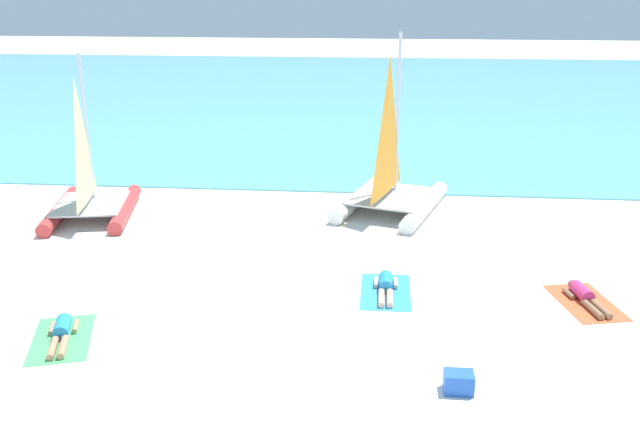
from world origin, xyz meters
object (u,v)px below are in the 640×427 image
object	(u,v)px
towel_right	(585,303)
cooler_box	(459,382)
sunbather_right	(585,296)
sailboat_white	(390,186)
towel_left	(62,339)
sailboat_red	(90,194)
towel_middle	(386,292)
sunbather_middle	(386,285)
sunbather_left	(62,331)

from	to	relation	value
towel_right	cooler_box	world-z (taller)	cooler_box
cooler_box	sunbather_right	bearing A→B (deg)	50.79
sailboat_white	towel_right	distance (m)	7.26
towel_left	cooler_box	size ratio (longest dim) A/B	3.80
sunbather_right	cooler_box	bearing A→B (deg)	-141.91
towel_left	cooler_box	bearing A→B (deg)	-8.57
sailboat_red	sunbather_right	distance (m)	13.56
towel_left	cooler_box	xyz separation A→B (m)	(7.47, -1.13, 0.17)
towel_middle	sunbather_middle	bearing A→B (deg)	89.87
sailboat_white	sunbather_left	xyz separation A→B (m)	(-6.38, -8.38, -0.64)
sunbather_middle	towel_right	bearing A→B (deg)	-2.82
sunbather_right	towel_right	bearing A→B (deg)	-90.00
towel_right	sailboat_white	bearing A→B (deg)	125.28
sailboat_white	cooler_box	xyz separation A→B (m)	(1.11, -9.57, -0.59)
sailboat_white	towel_middle	size ratio (longest dim) A/B	2.73
cooler_box	towel_middle	bearing A→B (deg)	107.77
sunbather_left	cooler_box	world-z (taller)	cooler_box
sailboat_red	towel_left	size ratio (longest dim) A/B	2.46
cooler_box	sunbather_middle	bearing A→B (deg)	107.48
sailboat_white	towel_left	size ratio (longest dim) A/B	2.73
sailboat_red	towel_left	xyz separation A→B (m)	(2.28, -7.04, -0.69)
sunbather_left	towel_left	bearing A→B (deg)	-90.00
sailboat_red	sunbather_middle	bearing A→B (deg)	-37.52
towel_middle	towel_right	xyz separation A→B (m)	(4.29, -0.15, 0.00)
sunbather_middle	sailboat_white	bearing A→B (deg)	88.95
sailboat_red	sunbather_middle	xyz separation A→B (m)	(8.53, -4.27, -0.56)
towel_left	sunbather_right	xyz separation A→B (m)	(10.52, 2.61, 0.13)
towel_left	sunbather_middle	distance (m)	6.83
towel_right	cooler_box	xyz separation A→B (m)	(-3.06, -3.67, 0.17)
towel_middle	sunbather_middle	distance (m)	0.14
towel_left	towel_middle	xyz separation A→B (m)	(6.25, 2.70, 0.00)
sunbather_right	cooler_box	distance (m)	4.82
sailboat_white	towel_left	bearing A→B (deg)	-109.68
sunbather_left	sunbather_middle	world-z (taller)	same
sailboat_white	cooler_box	size ratio (longest dim) A/B	10.36
sailboat_red	sailboat_white	world-z (taller)	sailboat_white
sailboat_red	towel_left	bearing A→B (deg)	-82.94
sailboat_red	cooler_box	distance (m)	12.73
sunbather_left	towel_middle	size ratio (longest dim) A/B	0.81
towel_left	towel_middle	bearing A→B (deg)	23.37
towel_right	towel_left	bearing A→B (deg)	-166.42
towel_left	sailboat_red	bearing A→B (deg)	107.98
sailboat_white	sunbather_middle	distance (m)	5.71
towel_left	cooler_box	distance (m)	7.56
towel_middle	sailboat_white	bearing A→B (deg)	88.84
towel_left	sunbather_middle	size ratio (longest dim) A/B	1.22
sunbather_left	sunbather_middle	size ratio (longest dim) A/B	0.99
sunbather_left	towel_right	bearing A→B (deg)	-3.90
towel_middle	towel_right	bearing A→B (deg)	-2.05
sunbather_left	towel_middle	bearing A→B (deg)	5.68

